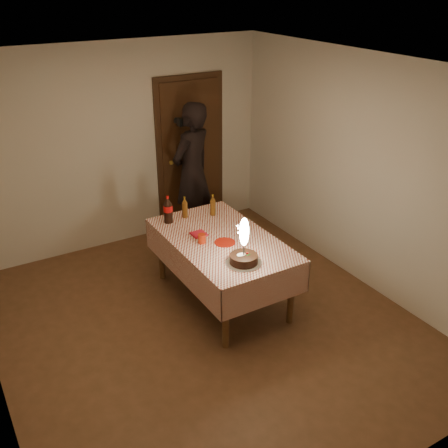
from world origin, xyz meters
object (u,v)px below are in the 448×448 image
at_px(dining_table, 222,247).
at_px(birthday_cake, 244,252).
at_px(cola_bottle, 168,210).
at_px(amber_bottle_right, 213,206).
at_px(red_plate, 225,242).
at_px(photographer, 192,173).
at_px(red_cup, 202,239).
at_px(amber_bottle_left, 185,208).
at_px(clear_cup, 241,233).

relative_size(dining_table, birthday_cake, 3.56).
relative_size(cola_bottle, amber_bottle_right, 1.25).
bearing_deg(red_plate, cola_bottle, 111.49).
xyz_separation_m(cola_bottle, amber_bottle_right, (0.53, -0.09, -0.03)).
height_order(birthday_cake, red_plate, birthday_cake).
distance_m(cola_bottle, photographer, 1.15).
distance_m(dining_table, red_cup, 0.27).
xyz_separation_m(dining_table, amber_bottle_left, (-0.09, 0.68, 0.22)).
height_order(red_cup, amber_bottle_left, amber_bottle_left).
bearing_deg(birthday_cake, red_plate, 82.91).
height_order(dining_table, amber_bottle_right, amber_bottle_right).
xyz_separation_m(dining_table, amber_bottle_right, (0.21, 0.56, 0.22)).
bearing_deg(amber_bottle_right, cola_bottle, 170.86).
distance_m(dining_table, amber_bottle_left, 0.72).
xyz_separation_m(birthday_cake, cola_bottle, (-0.24, 1.20, 0.03)).
height_order(cola_bottle, photographer, photographer).
bearing_deg(amber_bottle_left, amber_bottle_right, -19.91).
height_order(birthday_cake, amber_bottle_left, birthday_cake).
xyz_separation_m(amber_bottle_right, photographer, (0.23, 0.95, 0.06)).
bearing_deg(dining_table, clear_cup, -19.45).
bearing_deg(dining_table, amber_bottle_left, 97.83).
bearing_deg(clear_cup, cola_bottle, 125.69).
height_order(red_plate, amber_bottle_left, amber_bottle_left).
bearing_deg(red_cup, amber_bottle_left, 78.45).
bearing_deg(amber_bottle_right, dining_table, -110.77).
relative_size(dining_table, amber_bottle_right, 6.75).
bearing_deg(amber_bottle_left, red_cup, -101.55).
xyz_separation_m(red_plate, red_cup, (-0.21, 0.12, 0.05)).
bearing_deg(clear_cup, red_cup, 167.97).
xyz_separation_m(red_plate, cola_bottle, (-0.30, 0.75, 0.15)).
bearing_deg(red_cup, dining_table, -5.02).
relative_size(birthday_cake, red_plate, 2.20).
bearing_deg(clear_cup, red_plate, -172.87).
xyz_separation_m(birthday_cake, amber_bottle_left, (-0.02, 1.23, -0.00)).
distance_m(dining_table, clear_cup, 0.26).
relative_size(red_cup, amber_bottle_left, 0.39).
height_order(red_cup, cola_bottle, cola_bottle).
bearing_deg(photographer, amber_bottle_right, -103.38).
xyz_separation_m(birthday_cake, amber_bottle_right, (0.29, 1.12, -0.00)).
bearing_deg(cola_bottle, photographer, 48.96).
relative_size(birthday_cake, cola_bottle, 1.52).
height_order(red_cup, photographer, photographer).
xyz_separation_m(cola_bottle, amber_bottle_left, (0.22, 0.03, -0.03)).
relative_size(dining_table, amber_bottle_left, 6.75).
bearing_deg(clear_cup, dining_table, 160.55).
height_order(dining_table, birthday_cake, birthday_cake).
relative_size(dining_table, red_cup, 17.20).
xyz_separation_m(red_cup, cola_bottle, (-0.09, 0.63, 0.10)).
bearing_deg(cola_bottle, birthday_cake, -78.79).
bearing_deg(amber_bottle_left, birthday_cake, -89.22).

